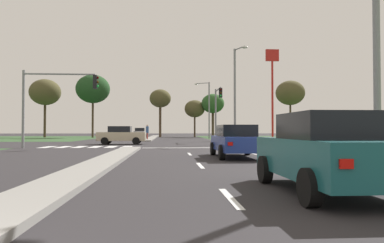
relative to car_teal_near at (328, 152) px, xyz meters
name	(u,v)px	position (x,y,z in m)	size (l,w,h in m)	color
ground_plane	(141,144)	(-5.57, 25.08, -0.81)	(200.00, 200.00, 0.00)	#282628
grass_verge_far_right	(311,138)	(19.93, 49.58, -0.81)	(35.00, 35.00, 0.01)	#2D4C28
median_island_near	(102,163)	(-5.57, 6.08, -0.74)	(1.20, 22.00, 0.14)	gray
median_island_far	(152,137)	(-5.57, 50.08, -0.74)	(1.20, 36.00, 0.14)	gray
lane_dash_near	(230,198)	(-2.07, -0.44, -0.81)	(0.14, 2.00, 0.01)	silver
lane_dash_second	(200,166)	(-2.07, 5.56, -0.81)	(0.14, 2.00, 0.01)	silver
lane_dash_third	(190,154)	(-2.07, 11.56, -0.81)	(0.14, 2.00, 0.01)	silver
edge_line_right	(280,161)	(1.28, 7.08, -0.81)	(0.14, 24.00, 0.01)	silver
stop_bar_near	(188,148)	(-1.77, 18.08, -0.81)	(6.40, 0.50, 0.01)	silver
crosswalk_bar_near	(47,147)	(-11.97, 19.88, -0.81)	(0.70, 2.80, 0.01)	silver
crosswalk_bar_second	(63,147)	(-10.82, 19.88, -0.81)	(0.70, 2.80, 0.01)	silver
crosswalk_bar_third	(79,147)	(-9.67, 19.88, -0.81)	(0.70, 2.80, 0.01)	silver
crosswalk_bar_fourth	(95,147)	(-8.52, 19.88, -0.81)	(0.70, 2.80, 0.01)	silver
crosswalk_bar_fifth	(111,147)	(-7.37, 19.88, -0.81)	(0.70, 2.80, 0.01)	silver
crosswalk_bar_sixth	(127,147)	(-6.22, 19.88, -0.81)	(0.70, 2.80, 0.01)	silver
car_teal_near	(328,152)	(0.00, 0.00, 0.00)	(2.06, 4.22, 1.60)	#19565B
car_blue_second	(236,141)	(-0.09, 9.27, -0.05)	(1.94, 4.62, 1.48)	navy
car_beige_third	(121,135)	(-7.24, 24.75, -0.01)	(4.17, 2.00, 1.58)	#BCAD8E
car_silver_fourth	(140,133)	(-7.77, 53.02, 0.00)	(1.95, 4.56, 1.60)	#B7B7BC
traffic_signal_near_left	(52,94)	(-11.22, 18.48, 2.95)	(5.23, 0.32, 5.40)	gray
traffic_signal_far_right	(217,105)	(2.03, 30.30, 3.07)	(0.32, 3.95, 5.71)	gray
street_lamp_second	(236,91)	(2.89, 24.67, 3.98)	(0.96, 1.76, 8.58)	gray
street_lamp_third	(208,107)	(2.64, 44.74, 3.83)	(2.17, 1.08, 8.21)	gray
pedestrian_at_median	(147,130)	(-5.64, 36.61, 0.40)	(0.34, 0.34, 1.77)	maroon
fastfood_pole_sign	(272,74)	(11.03, 40.75, 8.07)	(1.80, 0.40, 12.24)	red
treeline_near	(45,92)	(-23.91, 55.11, 6.82)	(5.17, 5.17, 9.86)	#423323
treeline_second	(93,89)	(-15.53, 53.11, 7.21)	(5.55, 5.55, 10.41)	#423323
treeline_third	(160,99)	(-4.48, 55.90, 5.89)	(3.75, 3.75, 8.38)	#423323
treeline_fourth	(195,109)	(1.58, 55.89, 4.16)	(3.59, 3.59, 6.53)	#423323
treeline_fifth	(213,104)	(4.66, 54.72, 4.98)	(3.94, 3.94, 7.53)	#423323
treeline_sixth	(290,93)	(18.21, 54.14, 6.91)	(5.04, 5.04, 9.89)	#423323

